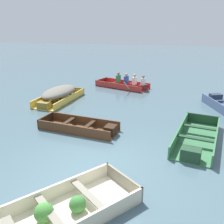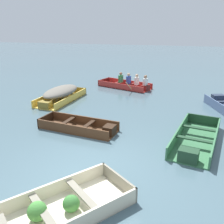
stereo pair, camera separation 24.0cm
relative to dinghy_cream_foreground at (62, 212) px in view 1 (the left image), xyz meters
The scene contains 6 objects.
ground_plane 1.89m from the dinghy_cream_foreground, 87.34° to the left, with size 80.00×80.00×0.00m, color #47606B.
dinghy_cream_foreground is the anchor object (origin of this frame).
skiff_green_mid_moored 4.97m from the dinghy_cream_foreground, 54.61° to the left, with size 1.84×3.38×0.40m.
skiff_dark_varnish_far_moored 4.31m from the dinghy_cream_foreground, 104.41° to the left, with size 2.99×1.40×0.35m.
skiff_yellow_outer_moored 8.10m from the dinghy_cream_foreground, 114.66° to the left, with size 1.57×3.21×0.68m.
rowboat_red_with_crew 10.75m from the dinghy_cream_foreground, 93.29° to the left, with size 3.38×2.52×0.91m.
Camera 1 is at (1.77, -5.55, 3.67)m, focal length 40.00 mm.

